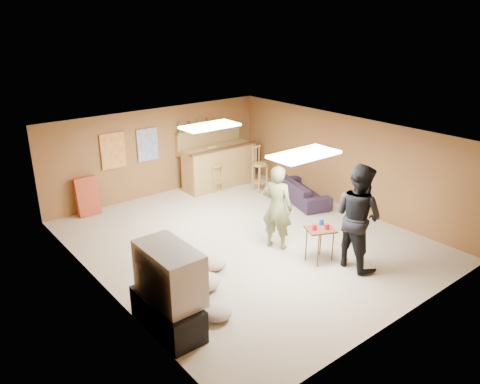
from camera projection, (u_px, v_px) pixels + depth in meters
ground at (246, 240)px, 9.60m from camera, size 7.00×7.00×0.00m
ceiling at (247, 136)px, 8.82m from camera, size 6.00×7.00×0.02m
wall_back at (158, 152)px, 11.76m from camera, size 6.00×0.02×2.20m
wall_front at (402, 257)px, 6.66m from camera, size 6.00×0.02×2.20m
wall_left at (101, 231)px, 7.45m from camera, size 0.02×7.00×2.20m
wall_right at (345, 162)px, 10.96m from camera, size 0.02×7.00×2.20m
tv_stand at (168, 314)px, 6.83m from camera, size 0.55×1.30×0.50m
dvd_box at (181, 314)px, 6.99m from camera, size 0.35×0.50×0.08m
tv_body at (169, 273)px, 6.64m from camera, size 0.60×1.10×0.80m
tv_screen at (188, 266)px, 6.82m from camera, size 0.02×0.95×0.65m
bar_counter at (219, 167)px, 12.43m from camera, size 2.00×0.60×1.10m
bar_lip at (225, 149)px, 12.05m from camera, size 2.10×0.12×0.05m
bar_shelf at (209, 129)px, 12.42m from camera, size 2.00×0.18×0.05m
bar_backing at (209, 139)px, 12.54m from camera, size 2.00×0.14×0.60m
poster_left at (113, 151)px, 10.94m from camera, size 0.60×0.03×0.85m
poster_right at (147, 145)px, 11.47m from camera, size 0.55×0.03×0.80m
folding_chair_stack at (87, 196)px, 10.67m from camera, size 0.50×0.26×0.91m
ceiling_panel_front at (304, 154)px, 7.73m from camera, size 1.20×0.60×0.04m
ceiling_panel_back at (210, 126)px, 9.70m from camera, size 1.20×0.60×0.04m
person_olive at (277, 207)px, 9.03m from camera, size 0.63×0.73×1.70m
person_black at (358, 216)px, 8.31m from camera, size 0.78×0.98×1.95m
sofa at (302, 191)px, 11.54m from camera, size 1.19×1.88×0.51m
tray_table at (319, 245)px, 8.69m from camera, size 0.63×0.58×0.66m
cup_red_near at (314, 227)px, 8.49m from camera, size 0.10×0.10×0.12m
cup_red_far at (327, 226)px, 8.52m from camera, size 0.09×0.09×0.11m
cup_blue at (321, 222)px, 8.71m from camera, size 0.10×0.10×0.12m
bar_stool_left at (215, 171)px, 12.07m from camera, size 0.45×0.45×1.10m
bar_stool_right at (260, 167)px, 12.07m from camera, size 0.52×0.52×1.32m
cushion_near_tv at (204, 282)px, 7.88m from camera, size 0.67×0.67×0.24m
cushion_mid at (213, 262)px, 8.51m from camera, size 0.54×0.54×0.22m
cushion_far at (217, 312)px, 7.11m from camera, size 0.58×0.58×0.20m
bottle_row at (198, 125)px, 12.15m from camera, size 1.20×0.08×0.26m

